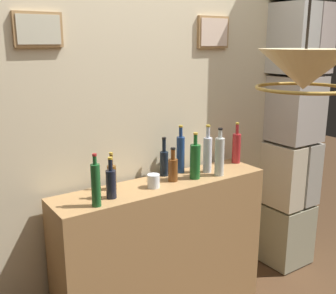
{
  "coord_description": "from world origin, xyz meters",
  "views": [
    {
      "loc": [
        -1.37,
        -1.22,
        1.91
      ],
      "look_at": [
        0.0,
        0.8,
        1.27
      ],
      "focal_mm": 43.5,
      "sensor_mm": 36.0,
      "label": 1
    }
  ],
  "objects_px": {
    "liquor_bottle_port": "(111,183)",
    "liquor_bottle_vermouth": "(195,161)",
    "liquor_bottle_rum": "(112,176)",
    "liquor_bottle_brandy": "(207,153)",
    "liquor_bottle_vodka": "(173,169)",
    "liquor_bottle_scotch": "(96,184)",
    "liquor_bottle_rye": "(220,156)",
    "liquor_bottle_gin": "(181,153)",
    "glass_tumbler_rocks": "(154,181)",
    "liquor_bottle_sherry": "(164,162)",
    "pendant_lamp": "(304,71)",
    "liquor_bottle_bourbon": "(236,147)"
  },
  "relations": [
    {
      "from": "liquor_bottle_vodka",
      "to": "liquor_bottle_brandy",
      "type": "xyz_separation_m",
      "value": [
        0.31,
        0.02,
        0.05
      ]
    },
    {
      "from": "liquor_bottle_rum",
      "to": "liquor_bottle_brandy",
      "type": "xyz_separation_m",
      "value": [
        0.7,
        -0.06,
        0.05
      ]
    },
    {
      "from": "liquor_bottle_vermouth",
      "to": "liquor_bottle_vodka",
      "type": "distance_m",
      "value": 0.16
    },
    {
      "from": "liquor_bottle_brandy",
      "to": "pendant_lamp",
      "type": "distance_m",
      "value": 1.12
    },
    {
      "from": "liquor_bottle_vermouth",
      "to": "liquor_bottle_port",
      "type": "relative_size",
      "value": 1.26
    },
    {
      "from": "liquor_bottle_rum",
      "to": "liquor_bottle_rye",
      "type": "bearing_deg",
      "value": -12.78
    },
    {
      "from": "liquor_bottle_gin",
      "to": "liquor_bottle_rye",
      "type": "bearing_deg",
      "value": -47.95
    },
    {
      "from": "liquor_bottle_rum",
      "to": "glass_tumbler_rocks",
      "type": "relative_size",
      "value": 2.78
    },
    {
      "from": "liquor_bottle_vermouth",
      "to": "liquor_bottle_gin",
      "type": "bearing_deg",
      "value": 91.29
    },
    {
      "from": "glass_tumbler_rocks",
      "to": "pendant_lamp",
      "type": "relative_size",
      "value": 0.17
    },
    {
      "from": "liquor_bottle_bourbon",
      "to": "glass_tumbler_rocks",
      "type": "height_order",
      "value": "liquor_bottle_bourbon"
    },
    {
      "from": "liquor_bottle_rye",
      "to": "liquor_bottle_brandy",
      "type": "relative_size",
      "value": 0.98
    },
    {
      "from": "liquor_bottle_rye",
      "to": "liquor_bottle_brandy",
      "type": "distance_m",
      "value": 0.1
    },
    {
      "from": "liquor_bottle_rum",
      "to": "liquor_bottle_port",
      "type": "xyz_separation_m",
      "value": [
        -0.07,
        -0.13,
        0.01
      ]
    },
    {
      "from": "pendant_lamp",
      "to": "liquor_bottle_vermouth",
      "type": "bearing_deg",
      "value": 85.95
    },
    {
      "from": "liquor_bottle_vodka",
      "to": "liquor_bottle_sherry",
      "type": "relative_size",
      "value": 0.85
    },
    {
      "from": "liquor_bottle_port",
      "to": "glass_tumbler_rocks",
      "type": "bearing_deg",
      "value": 2.13
    },
    {
      "from": "liquor_bottle_vermouth",
      "to": "liquor_bottle_bourbon",
      "type": "relative_size",
      "value": 1.01
    },
    {
      "from": "liquor_bottle_vodka",
      "to": "liquor_bottle_port",
      "type": "relative_size",
      "value": 0.91
    },
    {
      "from": "liquor_bottle_vermouth",
      "to": "liquor_bottle_rum",
      "type": "xyz_separation_m",
      "value": [
        -0.55,
        0.12,
        -0.04
      ]
    },
    {
      "from": "liquor_bottle_rye",
      "to": "liquor_bottle_brandy",
      "type": "bearing_deg",
      "value": 101.76
    },
    {
      "from": "liquor_bottle_bourbon",
      "to": "liquor_bottle_gin",
      "type": "relative_size",
      "value": 0.92
    },
    {
      "from": "liquor_bottle_rum",
      "to": "pendant_lamp",
      "type": "height_order",
      "value": "pendant_lamp"
    },
    {
      "from": "glass_tumbler_rocks",
      "to": "liquor_bottle_bourbon",
      "type": "bearing_deg",
      "value": 7.45
    },
    {
      "from": "liquor_bottle_vermouth",
      "to": "liquor_bottle_gin",
      "type": "relative_size",
      "value": 0.93
    },
    {
      "from": "liquor_bottle_sherry",
      "to": "liquor_bottle_brandy",
      "type": "height_order",
      "value": "liquor_bottle_brandy"
    },
    {
      "from": "liquor_bottle_vodka",
      "to": "liquor_bottle_brandy",
      "type": "relative_size",
      "value": 0.67
    },
    {
      "from": "glass_tumbler_rocks",
      "to": "liquor_bottle_rum",
      "type": "bearing_deg",
      "value": 153.29
    },
    {
      "from": "liquor_bottle_bourbon",
      "to": "liquor_bottle_scotch",
      "type": "distance_m",
      "value": 1.23
    },
    {
      "from": "liquor_bottle_vermouth",
      "to": "liquor_bottle_rum",
      "type": "relative_size",
      "value": 1.33
    },
    {
      "from": "pendant_lamp",
      "to": "liquor_bottle_port",
      "type": "bearing_deg",
      "value": 123.34
    },
    {
      "from": "liquor_bottle_rum",
      "to": "liquor_bottle_vodka",
      "type": "height_order",
      "value": "liquor_bottle_rum"
    },
    {
      "from": "liquor_bottle_rum",
      "to": "liquor_bottle_brandy",
      "type": "relative_size",
      "value": 0.7
    },
    {
      "from": "liquor_bottle_rum",
      "to": "liquor_bottle_scotch",
      "type": "bearing_deg",
      "value": -135.23
    },
    {
      "from": "liquor_bottle_sherry",
      "to": "liquor_bottle_scotch",
      "type": "bearing_deg",
      "value": -159.11
    },
    {
      "from": "liquor_bottle_rum",
      "to": "glass_tumbler_rocks",
      "type": "height_order",
      "value": "liquor_bottle_rum"
    },
    {
      "from": "liquor_bottle_port",
      "to": "liquor_bottle_gin",
      "type": "relative_size",
      "value": 0.74
    },
    {
      "from": "liquor_bottle_scotch",
      "to": "liquor_bottle_gin",
      "type": "bearing_deg",
      "value": 16.93
    },
    {
      "from": "liquor_bottle_vodka",
      "to": "liquor_bottle_brandy",
      "type": "bearing_deg",
      "value": 3.92
    },
    {
      "from": "liquor_bottle_rum",
      "to": "liquor_bottle_brandy",
      "type": "bearing_deg",
      "value": -5.14
    },
    {
      "from": "liquor_bottle_vodka",
      "to": "liquor_bottle_scotch",
      "type": "bearing_deg",
      "value": -169.92
    },
    {
      "from": "liquor_bottle_vodka",
      "to": "liquor_bottle_sherry",
      "type": "height_order",
      "value": "liquor_bottle_sherry"
    },
    {
      "from": "pendant_lamp",
      "to": "liquor_bottle_scotch",
      "type": "bearing_deg",
      "value": 130.91
    },
    {
      "from": "liquor_bottle_port",
      "to": "liquor_bottle_vermouth",
      "type": "bearing_deg",
      "value": 0.23
    },
    {
      "from": "liquor_bottle_sherry",
      "to": "liquor_bottle_port",
      "type": "bearing_deg",
      "value": -160.79
    },
    {
      "from": "liquor_bottle_scotch",
      "to": "liquor_bottle_gin",
      "type": "distance_m",
      "value": 0.77
    },
    {
      "from": "liquor_bottle_rye",
      "to": "liquor_bottle_gin",
      "type": "bearing_deg",
      "value": 132.05
    },
    {
      "from": "liquor_bottle_vodka",
      "to": "liquor_bottle_rum",
      "type": "bearing_deg",
      "value": 168.03
    },
    {
      "from": "liquor_bottle_bourbon",
      "to": "glass_tumbler_rocks",
      "type": "bearing_deg",
      "value": -172.55
    },
    {
      "from": "liquor_bottle_rye",
      "to": "glass_tumbler_rocks",
      "type": "height_order",
      "value": "liquor_bottle_rye"
    }
  ]
}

